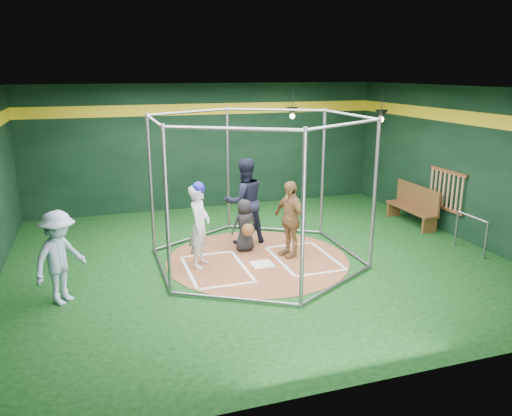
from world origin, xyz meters
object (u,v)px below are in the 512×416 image
object	(u,v)px
batter_figure	(199,225)
dugout_bench	(414,204)
visitor_leopard	(290,219)
umpire	(244,201)

from	to	relation	value
batter_figure	dugout_bench	bearing A→B (deg)	11.27
visitor_leopard	batter_figure	bearing A→B (deg)	-107.48
batter_figure	umpire	size ratio (longest dim) A/B	0.89
batter_figure	visitor_leopard	distance (m)	1.92
dugout_bench	batter_figure	bearing A→B (deg)	-168.73
batter_figure	dugout_bench	size ratio (longest dim) A/B	1.00
visitor_leopard	umpire	bearing A→B (deg)	-166.22
visitor_leopard	dugout_bench	bearing A→B (deg)	89.69
batter_figure	visitor_leopard	bearing A→B (deg)	-0.43
umpire	dugout_bench	size ratio (longest dim) A/B	1.13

